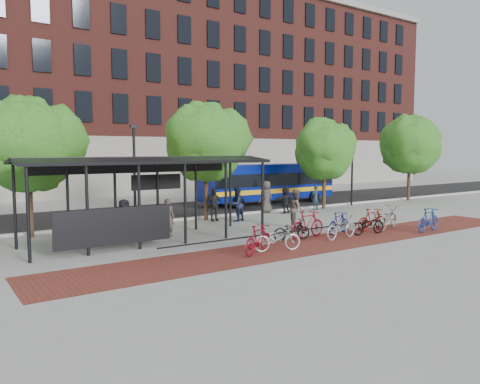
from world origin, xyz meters
TOP-DOWN VIEW (x-y plane):
  - ground at (0.00, 0.00)m, footprint 160.00×160.00m
  - asphalt_street at (0.00, 8.00)m, footprint 160.00×8.00m
  - curb at (0.00, 4.00)m, footprint 160.00×0.25m
  - brick_strip at (-2.00, -5.00)m, footprint 24.00×3.00m
  - bike_rack_rail at (-3.30, -4.10)m, footprint 12.00×0.05m
  - building_brick at (10.00, 26.00)m, footprint 55.00×14.00m
  - bus_shelter at (-8.13, -0.48)m, footprint 10.60×3.07m
  - tree_a at (-11.91, 3.35)m, footprint 4.90×4.00m
  - tree_b at (-2.90, 3.35)m, footprint 5.15×4.20m
  - tree_c at (6.09, 3.35)m, footprint 4.66×3.80m
  - tree_d at (15.10, 3.35)m, footprint 5.39×4.40m
  - lamp_post_left at (-7.00, 3.60)m, footprint 0.35×0.20m
  - lamp_post_right at (9.00, 3.60)m, footprint 0.35×0.20m
  - bus at (4.69, 7.61)m, footprint 10.58×2.60m
  - bike_1 at (-5.71, -5.17)m, footprint 1.90×1.20m
  - bike_2 at (-4.80, -5.16)m, footprint 2.02×1.18m
  - bike_4 at (-2.93, -3.84)m, footprint 1.81×0.97m
  - bike_5 at (-2.00, -3.81)m, footprint 2.06×0.72m
  - bike_6 at (-0.96, -4.81)m, footprint 2.08×0.97m
  - bike_7 at (-0.06, -3.81)m, footprint 1.73×0.83m
  - bike_8 at (0.88, -4.77)m, footprint 1.87×0.83m
  - bike_9 at (1.80, -4.21)m, footprint 1.84×0.68m
  - bike_10 at (2.83, -4.35)m, footprint 2.28×1.40m
  - bike_11 at (3.80, -5.89)m, footprint 1.94×0.75m
  - pedestrian_0 at (-8.71, 0.60)m, footprint 1.00×0.87m
  - pedestrian_1 at (-6.91, 0.02)m, footprint 0.74×0.66m
  - pedestrian_2 at (-1.83, 1.99)m, footprint 1.07×0.94m
  - pedestrian_4 at (-2.82, 2.76)m, footprint 1.08×0.53m
  - pedestrian_5 at (2.43, 2.97)m, footprint 1.60×0.79m
  - pedestrian_6 at (1.58, 3.80)m, footprint 0.98×0.65m
  - pedestrian_7 at (5.05, 3.11)m, footprint 0.62×0.43m
  - pedestrian_8 at (-0.63, -1.50)m, footprint 1.13×1.18m

SIDE VIEW (x-z plane):
  - ground at x=0.00m, z-range 0.00..0.00m
  - bike_rack_rail at x=-3.30m, z-range -0.47..0.47m
  - brick_strip at x=-2.00m, z-range 0.00..0.01m
  - asphalt_street at x=0.00m, z-range 0.00..0.01m
  - curb at x=0.00m, z-range 0.00..0.12m
  - bike_4 at x=-2.93m, z-range 0.00..0.90m
  - bike_8 at x=0.88m, z-range 0.00..0.95m
  - bike_2 at x=-4.80m, z-range 0.00..1.00m
  - bike_7 at x=-0.06m, z-range 0.00..1.00m
  - bike_6 at x=-0.96m, z-range 0.00..1.05m
  - bike_9 at x=1.80m, z-range 0.00..1.08m
  - bike_1 at x=-5.71m, z-range 0.00..1.11m
  - bike_10 at x=2.83m, z-range 0.00..1.13m
  - bike_11 at x=3.80m, z-range 0.00..1.14m
  - bike_5 at x=-2.00m, z-range 0.00..1.21m
  - pedestrian_7 at x=5.05m, z-range 0.00..1.61m
  - pedestrian_5 at x=2.43m, z-range 0.00..1.66m
  - pedestrian_1 at x=-6.91m, z-range 0.00..1.71m
  - pedestrian_0 at x=-8.71m, z-range 0.00..1.73m
  - pedestrian_4 at x=-2.82m, z-range 0.00..1.79m
  - pedestrian_2 at x=-1.83m, z-range 0.00..1.87m
  - pedestrian_8 at x=-0.63m, z-range 0.00..1.92m
  - pedestrian_6 at x=1.58m, z-range 0.00..1.97m
  - bus at x=4.69m, z-range 0.21..3.06m
  - lamp_post_left at x=-7.00m, z-range 0.18..5.31m
  - lamp_post_right at x=9.00m, z-range 0.18..5.31m
  - bus_shelter at x=-8.13m, z-range 1.20..4.80m
  - tree_c at x=6.09m, z-range 1.09..7.02m
  - tree_a at x=-11.91m, z-range 1.15..7.33m
  - tree_b at x=-2.90m, z-range 1.22..7.69m
  - tree_d at x=15.10m, z-range 1.19..7.74m
  - building_brick at x=10.00m, z-range 0.00..20.00m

